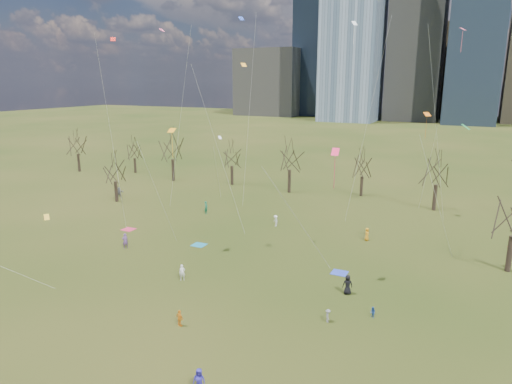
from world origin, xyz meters
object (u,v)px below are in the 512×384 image
at_px(blanket_navy, 339,273).
at_px(blanket_teal, 199,245).
at_px(person_1, 182,272).
at_px(blanket_crimson, 129,229).
at_px(person_4, 180,318).
at_px(person_0, 199,381).

bearing_deg(blanket_navy, blanket_teal, 177.82).
xyz_separation_m(blanket_teal, person_1, (3.89, -9.07, 0.79)).
relative_size(blanket_crimson, person_4, 1.14).
relative_size(blanket_teal, person_0, 0.97).
height_order(blanket_teal, blanket_crimson, same).
xyz_separation_m(blanket_teal, blanket_crimson, (-11.59, 0.91, 0.00)).
bearing_deg(blanket_navy, person_1, -148.13).
relative_size(person_1, person_4, 1.15).
xyz_separation_m(person_0, person_1, (-10.55, 13.41, -0.01)).
height_order(person_0, person_1, person_0).
bearing_deg(person_4, blanket_teal, -45.07).
distance_m(blanket_teal, person_1, 9.90).
bearing_deg(person_1, blanket_teal, 75.40).
bearing_deg(person_1, blanket_navy, -5.95).
bearing_deg(person_1, blanket_crimson, 109.39).
distance_m(blanket_navy, person_4, 18.00).
bearing_deg(blanket_navy, person_0, -97.76).
bearing_deg(person_0, blanket_crimson, 118.96).
height_order(blanket_navy, person_0, person_0).
xyz_separation_m(blanket_crimson, person_0, (26.03, -23.38, 0.81)).
xyz_separation_m(blanket_teal, blanket_navy, (17.41, -0.66, 0.00)).
distance_m(person_1, person_4, 8.78).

